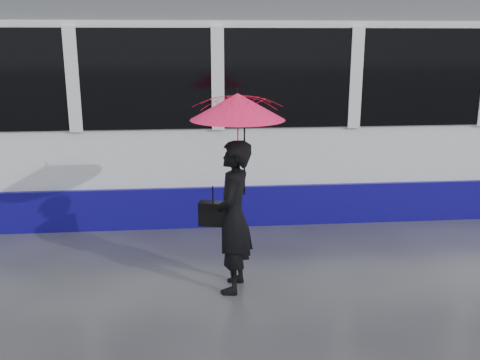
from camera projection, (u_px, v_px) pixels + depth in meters
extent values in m
plane|color=#28282C|center=(184.00, 261.00, 6.83)|extent=(90.00, 90.00, 0.00)
cube|color=#3F3D38|center=(185.00, 216.00, 8.54)|extent=(34.00, 0.07, 0.02)
cube|color=#3F3D38|center=(185.00, 191.00, 9.93)|extent=(34.00, 0.07, 0.02)
cube|color=white|center=(244.00, 115.00, 8.94)|extent=(24.00, 2.40, 2.95)
cube|color=#110A76|center=(244.00, 185.00, 9.25)|extent=(24.00, 2.56, 0.62)
cube|color=black|center=(244.00, 74.00, 8.77)|extent=(23.00, 2.48, 1.40)
cube|color=#55575D|center=(244.00, 11.00, 8.52)|extent=(23.60, 2.20, 0.35)
imported|color=black|center=(233.00, 217.00, 5.86)|extent=(0.55, 0.71, 1.71)
imported|color=#F5146F|center=(238.00, 132.00, 5.63)|extent=(1.14, 1.15, 0.86)
cone|color=#F5146F|center=(238.00, 107.00, 5.56)|extent=(1.22, 1.22, 0.28)
cylinder|color=black|center=(238.00, 91.00, 5.52)|extent=(0.01, 0.01, 0.06)
cylinder|color=black|center=(244.00, 161.00, 5.74)|extent=(0.02, 0.02, 0.75)
cube|color=black|center=(213.00, 214.00, 5.85)|extent=(0.33, 0.20, 0.26)
cylinder|color=black|center=(213.00, 194.00, 5.80)|extent=(0.01, 0.01, 0.18)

